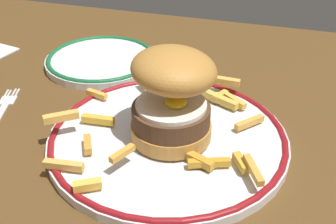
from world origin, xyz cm
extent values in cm
cube|color=#55381A|center=(0.00, 0.00, -2.00)|extent=(121.86, 80.75, 4.00)
cylinder|color=silver|center=(-0.55, -4.61, 0.60)|extent=(29.68, 29.68, 1.20)
torus|color=maroon|center=(-0.55, -4.61, 1.20)|extent=(29.28, 29.28, 0.80)
cylinder|color=#BA8037|center=(-0.06, -5.16, 2.50)|extent=(9.73, 9.73, 1.80)
cylinder|color=#4D321F|center=(-0.06, -5.16, 4.60)|extent=(9.32, 9.32, 2.40)
cylinder|color=white|center=(-0.06, -5.16, 6.05)|extent=(8.36, 8.36, 0.50)
ellipsoid|color=yellow|center=(0.67, -5.46, 6.72)|extent=(2.60, 2.60, 1.40)
ellipsoid|color=#B87C35|center=(0.00, -4.06, 10.05)|extent=(12.61, 12.39, 5.42)
cube|color=gold|center=(5.64, -9.35, 2.00)|extent=(4.71, 2.43, 0.80)
cube|color=#ECBB43|center=(-5.55, -16.61, 2.06)|extent=(3.00, 2.31, 0.92)
cube|color=gold|center=(9.01, -8.37, 2.04)|extent=(2.33, 3.03, 0.89)
cube|color=#E0AA4E|center=(4.23, 8.04, 3.03)|extent=(4.13, 1.13, 0.95)
cube|color=gold|center=(-12.74, 0.95, 1.96)|extent=(3.36, 1.51, 0.72)
cube|color=gold|center=(-9.73, -5.08, 2.04)|extent=(4.31, 1.20, 0.88)
cube|color=gold|center=(4.67, -9.39, 2.07)|extent=(3.36, 2.11, 0.93)
cube|color=gold|center=(-8.68, -10.18, 2.02)|extent=(2.23, 3.13, 0.83)
cube|color=#EBAB48|center=(-12.87, -8.39, 3.92)|extent=(3.91, 3.32, 0.93)
cube|color=gold|center=(-9.50, -14.43, 2.02)|extent=(4.58, 1.39, 0.84)
cube|color=gold|center=(6.17, 4.74, 2.01)|extent=(3.55, 3.03, 0.81)
cube|color=gold|center=(2.22, 5.37, 2.09)|extent=(3.85, 2.76, 0.98)
cube|color=gold|center=(-6.47, 4.42, 2.71)|extent=(3.43, 3.40, 0.74)
cube|color=gold|center=(-3.42, -12.19, 3.36)|extent=(2.00, 3.36, 0.71)
cube|color=gold|center=(4.74, 4.09, 2.07)|extent=(4.43, 2.73, 0.95)
cube|color=gold|center=(8.82, -0.47, 1.98)|extent=(3.42, 3.81, 0.77)
cube|color=gold|center=(4.02, 5.37, 2.00)|extent=(1.93, 2.96, 0.81)
cube|color=gold|center=(10.50, -9.99, 2.74)|extent=(2.77, 4.40, 0.76)
cylinder|color=silver|center=(-17.97, 13.63, 0.60)|extent=(18.73, 18.73, 1.20)
torus|color=#196033|center=(-17.97, 13.63, 1.20)|extent=(18.33, 18.33, 0.80)
cube|color=silver|center=(-25.97, -1.60, 0.18)|extent=(2.85, 2.98, 0.32)
cube|color=silver|center=(-27.38, 0.24, 0.18)|extent=(1.01, 2.36, 0.28)
cube|color=silver|center=(-26.91, 0.40, 0.18)|extent=(1.01, 2.36, 0.28)
cube|color=silver|center=(-26.43, 0.56, 0.18)|extent=(1.01, 2.36, 0.28)
cube|color=silver|center=(-25.96, 0.72, 0.18)|extent=(1.01, 2.36, 0.28)
camera|label=1|loc=(11.83, -45.13, 31.52)|focal=44.90mm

